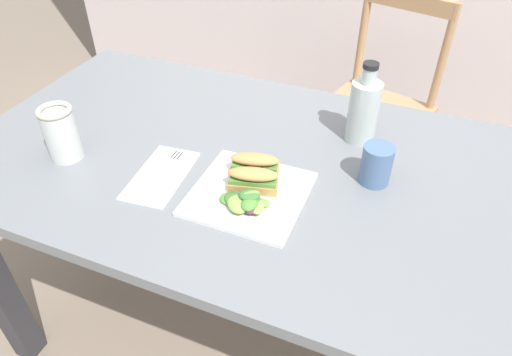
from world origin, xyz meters
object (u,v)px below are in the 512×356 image
sandwich_half_back (255,164)px  sandwich_half_front (253,179)px  fork_on_napkin (165,170)px  plate_lunch (249,194)px  mason_jar_iced_tea (62,135)px  cup_extra_side (376,165)px  dining_table (239,195)px  bottle_cold_brew (363,114)px  chair_wooden_far (377,108)px

sandwich_half_back → sandwich_half_front: bearing=-71.3°
sandwich_half_front → fork_on_napkin: 0.23m
plate_lunch → sandwich_half_front: 0.04m
mason_jar_iced_tea → sandwich_half_back: bearing=12.1°
plate_lunch → sandwich_half_back: sandwich_half_back is taller
mason_jar_iced_tea → cup_extra_side: 0.74m
sandwich_half_back → fork_on_napkin: size_ratio=0.63×
plate_lunch → sandwich_half_front: size_ratio=2.09×
plate_lunch → fork_on_napkin: 0.22m
dining_table → cup_extra_side: cup_extra_side is taller
fork_on_napkin → cup_extra_side: (0.46, 0.15, 0.04)m
dining_table → sandwich_half_back: 0.18m
plate_lunch → cup_extra_side: size_ratio=2.59×
bottle_cold_brew → mason_jar_iced_tea: (-0.65, -0.35, -0.01)m
chair_wooden_far → cup_extra_side: size_ratio=9.18×
fork_on_napkin → cup_extra_side: cup_extra_side is taller
bottle_cold_brew → fork_on_napkin: bearing=-141.9°
bottle_cold_brew → cup_extra_side: size_ratio=2.23×
bottle_cold_brew → mason_jar_iced_tea: bearing=-151.8°
chair_wooden_far → fork_on_napkin: size_ratio=4.70×
sandwich_half_back → cup_extra_side: (0.26, 0.09, 0.01)m
sandwich_half_front → bottle_cold_brew: 0.35m
dining_table → chair_wooden_far: 0.92m
sandwich_half_front → sandwich_half_back: (-0.02, 0.05, 0.00)m
dining_table → plate_lunch: plate_lunch is taller
dining_table → plate_lunch: (0.08, -0.12, 0.13)m
bottle_cold_brew → sandwich_half_front: bearing=-119.8°
fork_on_napkin → bottle_cold_brew: bottle_cold_brew is taller
plate_lunch → mason_jar_iced_tea: size_ratio=1.80×
bottle_cold_brew → plate_lunch: bearing=-119.4°
mason_jar_iced_tea → chair_wooden_far: bearing=59.6°
chair_wooden_far → sandwich_half_back: size_ratio=7.40×
dining_table → cup_extra_side: (0.32, 0.04, 0.17)m
fork_on_napkin → mason_jar_iced_tea: mason_jar_iced_tea is taller
chair_wooden_far → bottle_cold_brew: size_ratio=4.12×
bottle_cold_brew → cup_extra_side: bearing=-66.4°
chair_wooden_far → cup_extra_side: bearing=-82.8°
dining_table → mason_jar_iced_tea: size_ratio=10.22×
plate_lunch → sandwich_half_front: (0.00, 0.01, 0.03)m
dining_table → bottle_cold_brew: bottle_cold_brew is taller
plate_lunch → bottle_cold_brew: size_ratio=1.16×
chair_wooden_far → mason_jar_iced_tea: 1.25m
sandwich_half_front → cup_extra_side: bearing=30.9°
dining_table → sandwich_half_front: (0.08, -0.11, 0.16)m
plate_lunch → cup_extra_side: (0.24, 0.16, 0.04)m
cup_extra_side → chair_wooden_far: bearing=97.2°
mason_jar_iced_tea → cup_extra_side: bearing=14.9°
bottle_cold_brew → mason_jar_iced_tea: size_ratio=1.55×
sandwich_half_back → fork_on_napkin: sandwich_half_back is taller
chair_wooden_far → sandwich_half_back: 1.00m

